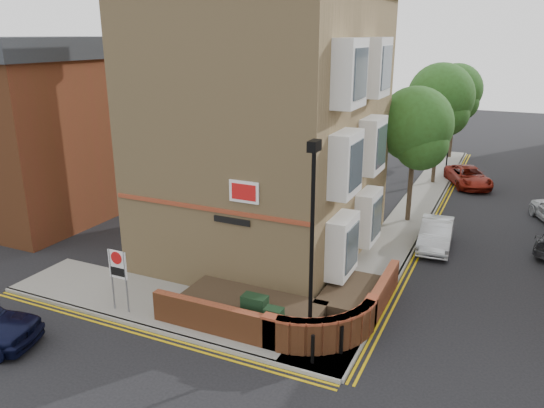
{
  "coord_description": "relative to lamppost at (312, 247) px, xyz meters",
  "views": [
    {
      "loc": [
        6.48,
        -11.97,
        9.13
      ],
      "look_at": [
        -0.96,
        4.0,
        3.47
      ],
      "focal_mm": 35.0,
      "sensor_mm": 36.0,
      "label": 1
    }
  ],
  "objects": [
    {
      "name": "lamppost",
      "position": [
        0.0,
        0.0,
        0.0
      ],
      "size": [
        0.25,
        0.5,
        6.3
      ],
      "color": "black",
      "rests_on": "pavement_corner"
    },
    {
      "name": "tree_far",
      "position": [
        0.4,
        28.85,
        1.57
      ],
      "size": [
        3.81,
        3.81,
        7.0
      ],
      "color": "#382B1E",
      "rests_on": "pavement_main"
    },
    {
      "name": "kerb_main_near",
      "position": [
        1.4,
        14.8,
        -3.28
      ],
      "size": [
        0.15,
        32.0,
        0.12
      ],
      "primitive_type": "cube",
      "color": "gray",
      "rests_on": "ground"
    },
    {
      "name": "bollard_far",
      "position": [
        1.0,
        -0.0,
        -2.77
      ],
      "size": [
        0.11,
        0.11,
        0.9
      ],
      "primitive_type": "cylinder",
      "color": "black",
      "rests_on": "pavement_corner"
    },
    {
      "name": "tree_near",
      "position": [
        0.4,
        12.85,
        1.36
      ],
      "size": [
        3.64,
        3.65,
        6.7
      ],
      "color": "#382B1E",
      "rests_on": "pavement_main"
    },
    {
      "name": "ground",
      "position": [
        -1.6,
        -1.2,
        -3.34
      ],
      "size": [
        120.0,
        120.0,
        0.0
      ],
      "primitive_type": "plane",
      "color": "black",
      "rests_on": "ground"
    },
    {
      "name": "yellow_lines_main",
      "position": [
        1.65,
        14.8,
        -3.34
      ],
      "size": [
        0.28,
        32.0,
        0.01
      ],
      "primitive_type": "cube",
      "color": "gold",
      "rests_on": "ground"
    },
    {
      "name": "tree_mid",
      "position": [
        0.4,
        20.85,
        1.85
      ],
      "size": [
        4.03,
        4.03,
        7.42
      ],
      "color": "#382B1E",
      "rests_on": "pavement_main"
    },
    {
      "name": "side_building",
      "position": [
        -16.6,
        6.8,
        1.2
      ],
      "size": [
        6.4,
        10.4,
        9.0
      ],
      "color": "brown",
      "rests_on": "ground"
    },
    {
      "name": "traffic_light_assembly",
      "position": [
        0.8,
        23.8,
        -0.56
      ],
      "size": [
        0.2,
        0.16,
        4.2
      ],
      "color": "black",
      "rests_on": "pavement_main"
    },
    {
      "name": "red_car_main",
      "position": [
        2.48,
        21.18,
        -2.74
      ],
      "size": [
        3.59,
        4.82,
        1.22
      ],
      "primitive_type": "imported",
      "rotation": [
        0.0,
        0.0,
        0.41
      ],
      "color": "maroon",
      "rests_on": "ground"
    },
    {
      "name": "kerb_side",
      "position": [
        -5.1,
        -1.2,
        -3.28
      ],
      "size": [
        13.0,
        0.15,
        0.12
      ],
      "primitive_type": "cube",
      "color": "gray",
      "rests_on": "ground"
    },
    {
      "name": "garden_wall",
      "position": [
        -1.6,
        1.3,
        -3.34
      ],
      "size": [
        6.8,
        6.0,
        1.2
      ],
      "primitive_type": null,
      "color": "brown",
      "rests_on": "ground"
    },
    {
      "name": "silver_car_near",
      "position": [
        2.2,
        9.94,
        -2.71
      ],
      "size": [
        1.59,
        3.93,
        1.27
      ],
      "primitive_type": "imported",
      "rotation": [
        0.0,
        0.0,
        0.07
      ],
      "color": "silver",
      "rests_on": "ground"
    },
    {
      "name": "pavement_main",
      "position": [
        0.4,
        14.8,
        -3.28
      ],
      "size": [
        2.0,
        32.0,
        0.12
      ],
      "primitive_type": "cube",
      "color": "gray",
      "rests_on": "ground"
    },
    {
      "name": "utility_cabinet_small",
      "position": [
        -1.1,
        -0.2,
        -2.67
      ],
      "size": [
        0.55,
        0.4,
        1.1
      ],
      "primitive_type": "cube",
      "color": "black",
      "rests_on": "pavement_corner"
    },
    {
      "name": "zone_sign",
      "position": [
        -6.6,
        -0.7,
        -1.7
      ],
      "size": [
        0.72,
        0.07,
        2.2
      ],
      "color": "slate",
      "rests_on": "pavement_corner"
    },
    {
      "name": "corner_building",
      "position": [
        -4.44,
        6.8,
        2.88
      ],
      "size": [
        8.95,
        10.4,
        13.6
      ],
      "color": "tan",
      "rests_on": "ground"
    },
    {
      "name": "yellow_lines_side",
      "position": [
        -5.1,
        -1.45,
        -3.34
      ],
      "size": [
        13.0,
        0.28,
        0.01
      ],
      "primitive_type": "cube",
      "color": "gold",
      "rests_on": "ground"
    },
    {
      "name": "utility_cabinet_large",
      "position": [
        -1.9,
        0.1,
        -2.62
      ],
      "size": [
        0.8,
        0.45,
        1.2
      ],
      "primitive_type": "cube",
      "color": "black",
      "rests_on": "pavement_corner"
    },
    {
      "name": "pavement_corner",
      "position": [
        -5.1,
        0.3,
        -3.28
      ],
      "size": [
        13.0,
        3.0,
        0.12
      ],
      "primitive_type": "cube",
      "color": "gray",
      "rests_on": "ground"
    },
    {
      "name": "bollard_near",
      "position": [
        0.4,
        -0.8,
        -2.77
      ],
      "size": [
        0.11,
        0.11,
        0.9
      ],
      "primitive_type": "cylinder",
      "color": "black",
      "rests_on": "pavement_corner"
    }
  ]
}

